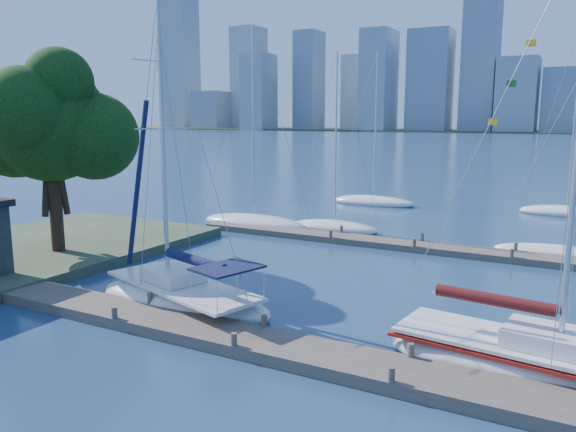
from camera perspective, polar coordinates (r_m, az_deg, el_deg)
The scene contains 13 objects.
ground at distance 18.59m, azimuth -3.90°, elevation -13.18°, with size 700.00×700.00×0.00m, color navy.
near_dock at distance 18.52m, azimuth -3.91°, elevation -12.61°, with size 26.00×2.00×0.40m, color #4C4238.
far_dock at distance 32.05m, azimuth 14.79°, elevation -3.22°, with size 30.00×1.80×0.36m, color #4C4238.
shore at distance 32.25m, azimuth -27.25°, elevation -3.80°, with size 12.00×22.00×0.50m, color #38472D.
far_shore at distance 334.61m, azimuth 27.19°, elevation 7.61°, with size 800.00×100.00×1.50m, color #38472D.
tree at distance 30.75m, azimuth -23.06°, elevation 8.89°, with size 8.03×7.32×10.63m.
sailboat_navy at distance 22.28m, azimuth -10.78°, elevation -6.70°, with size 8.38×4.80×12.32m.
sailboat_maroon at distance 17.84m, azimuth 23.02°, elevation -11.33°, with size 8.11×3.47×13.07m.
bg_boat_0 at distance 38.14m, azimuth -3.42°, elevation -0.66°, with size 8.15×3.18×13.57m.
bg_boat_1 at distance 36.90m, azimuth 4.76°, elevation -1.10°, with size 6.08×2.25×11.68m.
bg_boat_3 at distance 33.16m, azimuth 26.39°, elevation -3.45°, with size 7.44×2.65×9.83m.
bg_boat_6 at distance 48.32m, azimuth 8.70°, elevation 1.48°, with size 7.42×3.93×13.02m.
bg_boat_7 at distance 47.41m, azimuth 26.46°, elevation 0.40°, with size 6.81×2.64×14.56m.
Camera 1 is at (9.23, -14.40, 7.30)m, focal length 35.00 mm.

